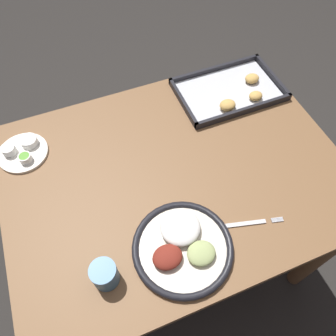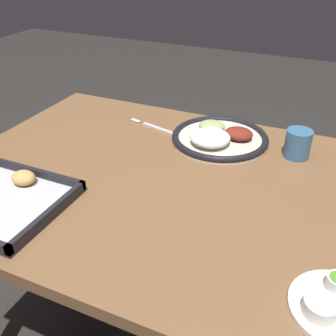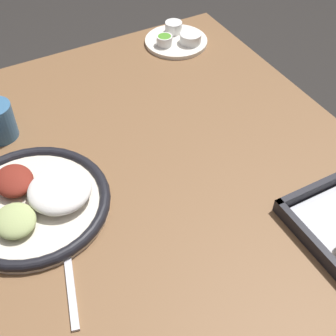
{
  "view_description": "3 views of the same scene",
  "coord_description": "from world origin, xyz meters",
  "px_view_note": "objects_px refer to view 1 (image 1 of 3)",
  "views": [
    {
      "loc": [
        -0.23,
        -0.51,
        1.62
      ],
      "look_at": [
        -0.02,
        0.0,
        0.77
      ],
      "focal_mm": 35.0,
      "sensor_mm": 36.0,
      "label": 1
    },
    {
      "loc": [
        -0.36,
        0.75,
        1.27
      ],
      "look_at": [
        -0.02,
        0.0,
        0.77
      ],
      "focal_mm": 42.0,
      "sensor_mm": 36.0,
      "label": 2
    },
    {
      "loc": [
        0.5,
        -0.28,
        1.39
      ],
      "look_at": [
        -0.02,
        0.0,
        0.77
      ],
      "focal_mm": 50.0,
      "sensor_mm": 36.0,
      "label": 3
    }
  ],
  "objects_px": {
    "fork": "(244,224)",
    "baking_tray": "(231,91)",
    "dinner_plate": "(182,245)",
    "saucer_plate": "(22,151)",
    "drinking_cup": "(105,274)"
  },
  "relations": [
    {
      "from": "dinner_plate",
      "to": "drinking_cup",
      "type": "relative_size",
      "value": 3.63
    },
    {
      "from": "dinner_plate",
      "to": "baking_tray",
      "type": "xyz_separation_m",
      "value": [
        0.41,
        0.48,
        -0.0
      ]
    },
    {
      "from": "baking_tray",
      "to": "drinking_cup",
      "type": "relative_size",
      "value": 5.01
    },
    {
      "from": "dinner_plate",
      "to": "fork",
      "type": "height_order",
      "value": "dinner_plate"
    },
    {
      "from": "baking_tray",
      "to": "drinking_cup",
      "type": "height_order",
      "value": "drinking_cup"
    },
    {
      "from": "fork",
      "to": "saucer_plate",
      "type": "bearing_deg",
      "value": 152.62
    },
    {
      "from": "dinner_plate",
      "to": "saucer_plate",
      "type": "xyz_separation_m",
      "value": [
        -0.36,
        0.49,
        -0.0
      ]
    },
    {
      "from": "baking_tray",
      "to": "dinner_plate",
      "type": "bearing_deg",
      "value": -130.16
    },
    {
      "from": "drinking_cup",
      "to": "baking_tray",
      "type": "bearing_deg",
      "value": 37.93
    },
    {
      "from": "fork",
      "to": "baking_tray",
      "type": "distance_m",
      "value": 0.53
    },
    {
      "from": "dinner_plate",
      "to": "saucer_plate",
      "type": "bearing_deg",
      "value": 126.13
    },
    {
      "from": "fork",
      "to": "baking_tray",
      "type": "height_order",
      "value": "baking_tray"
    },
    {
      "from": "saucer_plate",
      "to": "drinking_cup",
      "type": "distance_m",
      "value": 0.51
    },
    {
      "from": "saucer_plate",
      "to": "drinking_cup",
      "type": "height_order",
      "value": "drinking_cup"
    },
    {
      "from": "baking_tray",
      "to": "saucer_plate",
      "type": "bearing_deg",
      "value": 179.4
    }
  ]
}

